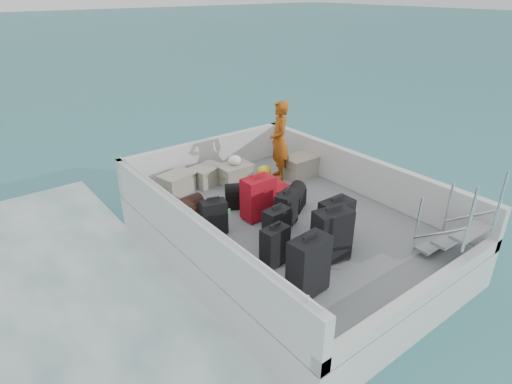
% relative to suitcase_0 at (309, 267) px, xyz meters
% --- Properties ---
extents(ground, '(160.00, 160.00, 0.00)m').
position_rel_suitcase_0_xyz_m(ground, '(1.01, 1.49, -1.01)').
color(ground, '#1C5F64').
rests_on(ground, ground).
extents(ferry_hull, '(3.60, 5.00, 0.60)m').
position_rel_suitcase_0_xyz_m(ferry_hull, '(1.01, 1.49, -0.71)').
color(ferry_hull, silver).
rests_on(ferry_hull, ground).
extents(deck, '(3.30, 4.70, 0.02)m').
position_rel_suitcase_0_xyz_m(deck, '(1.01, 1.49, -0.40)').
color(deck, slate).
rests_on(deck, ferry_hull).
extents(deck_fittings, '(3.60, 5.00, 0.90)m').
position_rel_suitcase_0_xyz_m(deck_fittings, '(1.36, 1.17, -0.02)').
color(deck_fittings, silver).
rests_on(deck_fittings, deck).
extents(suitcase_0, '(0.53, 0.33, 0.78)m').
position_rel_suitcase_0_xyz_m(suitcase_0, '(0.00, 0.00, 0.00)').
color(suitcase_0, black).
rests_on(suitcase_0, deck).
extents(suitcase_1, '(0.40, 0.25, 0.57)m').
position_rel_suitcase_0_xyz_m(suitcase_1, '(0.07, 0.70, -0.10)').
color(suitcase_1, black).
rests_on(suitcase_1, deck).
extents(suitcase_2, '(0.42, 0.32, 0.54)m').
position_rel_suitcase_0_xyz_m(suitcase_2, '(-0.13, 1.87, -0.12)').
color(suitcase_2, black).
rests_on(suitcase_2, deck).
extents(suitcase_3, '(0.55, 0.38, 0.76)m').
position_rel_suitcase_0_xyz_m(suitcase_3, '(0.73, 0.31, -0.01)').
color(suitcase_3, black).
rests_on(suitcase_3, deck).
extents(suitcase_4, '(0.41, 0.27, 0.57)m').
position_rel_suitcase_0_xyz_m(suitcase_4, '(0.41, 1.08, -0.10)').
color(suitcase_4, black).
rests_on(suitcase_4, deck).
extents(suitcase_5, '(0.51, 0.30, 0.70)m').
position_rel_suitcase_0_xyz_m(suitcase_5, '(0.69, 1.86, -0.04)').
color(suitcase_5, maroon).
rests_on(suitcase_5, deck).
extents(suitcase_6, '(0.49, 0.29, 0.67)m').
position_rel_suitcase_0_xyz_m(suitcase_6, '(1.12, 0.60, -0.05)').
color(suitcase_6, black).
rests_on(suitcase_6, deck).
extents(suitcase_7, '(0.46, 0.36, 0.56)m').
position_rel_suitcase_0_xyz_m(suitcase_7, '(0.87, 1.39, -0.11)').
color(suitcase_7, black).
rests_on(suitcase_7, deck).
extents(suitcase_8, '(0.85, 0.58, 0.33)m').
position_rel_suitcase_0_xyz_m(suitcase_8, '(1.04, 2.13, -0.22)').
color(suitcase_8, maroon).
rests_on(suitcase_8, deck).
extents(duffel_0, '(0.62, 0.37, 0.32)m').
position_rel_suitcase_0_xyz_m(duffel_0, '(-0.31, 2.45, -0.23)').
color(duffel_0, black).
rests_on(duffel_0, deck).
extents(duffel_1, '(0.51, 0.47, 0.32)m').
position_rel_suitcase_0_xyz_m(duffel_1, '(0.66, 2.38, -0.23)').
color(duffel_1, black).
rests_on(duffel_1, deck).
extents(duffel_2, '(0.53, 0.49, 0.32)m').
position_rel_suitcase_0_xyz_m(duffel_2, '(1.38, 1.75, -0.23)').
color(duffel_2, black).
rests_on(duffel_2, deck).
extents(crate_0, '(0.64, 0.51, 0.34)m').
position_rel_suitcase_0_xyz_m(crate_0, '(0.10, 3.48, -0.22)').
color(crate_0, gray).
rests_on(crate_0, deck).
extents(crate_1, '(0.62, 0.49, 0.33)m').
position_rel_suitcase_0_xyz_m(crate_1, '(0.72, 3.47, -0.22)').
color(crate_1, gray).
rests_on(crate_1, deck).
extents(crate_2, '(0.58, 0.40, 0.35)m').
position_rel_suitcase_0_xyz_m(crate_2, '(1.16, 3.18, -0.21)').
color(crate_2, gray).
rests_on(crate_2, deck).
extents(crate_3, '(0.64, 0.44, 0.38)m').
position_rel_suitcase_0_xyz_m(crate_3, '(2.38, 2.67, -0.20)').
color(crate_3, gray).
rests_on(crate_3, deck).
extents(yellow_bag, '(0.28, 0.26, 0.22)m').
position_rel_suitcase_0_xyz_m(yellow_bag, '(1.80, 3.09, -0.28)').
color(yellow_bag, yellow).
rests_on(yellow_bag, deck).
extents(white_bag, '(0.24, 0.24, 0.18)m').
position_rel_suitcase_0_xyz_m(white_bag, '(1.16, 3.18, 0.05)').
color(white_bag, white).
rests_on(white_bag, crate_2).
extents(passenger, '(0.58, 0.67, 1.52)m').
position_rel_suitcase_0_xyz_m(passenger, '(1.97, 2.86, 0.37)').
color(passenger, '#D46114').
rests_on(passenger, deck).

